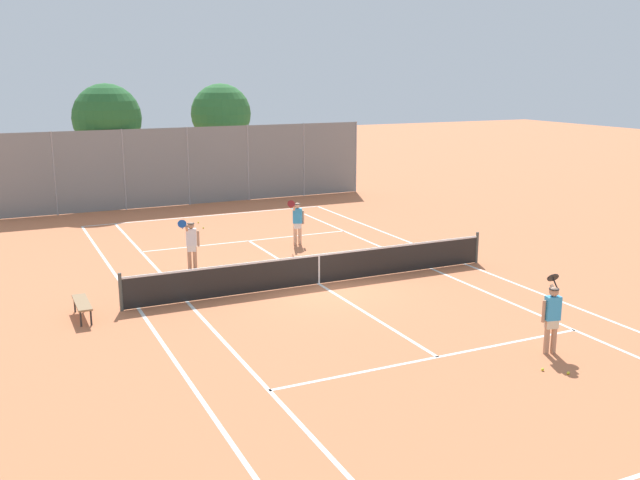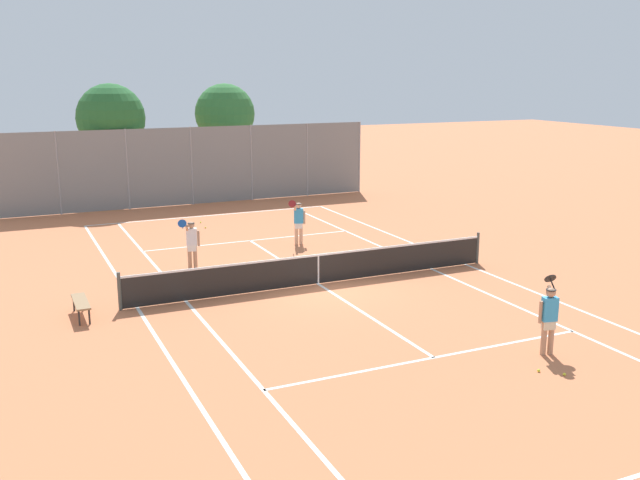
% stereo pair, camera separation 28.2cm
% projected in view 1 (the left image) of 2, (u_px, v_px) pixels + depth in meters
% --- Properties ---
extents(ground_plane, '(120.00, 120.00, 0.00)m').
position_uv_depth(ground_plane, '(319.00, 284.00, 21.91)').
color(ground_plane, '#C67047').
extents(court_line_markings, '(11.10, 23.90, 0.01)m').
position_uv_depth(court_line_markings, '(319.00, 284.00, 21.91)').
color(court_line_markings, silver).
rests_on(court_line_markings, ground).
extents(tennis_net, '(12.00, 0.10, 1.07)m').
position_uv_depth(tennis_net, '(319.00, 268.00, 21.80)').
color(tennis_net, '#474C47').
rests_on(tennis_net, ground).
extents(player_near_side, '(0.78, 0.71, 1.77)m').
position_uv_depth(player_near_side, '(552.00, 315.00, 16.31)').
color(player_near_side, tan).
rests_on(player_near_side, ground).
extents(player_far_left, '(0.81, 0.70, 1.77)m').
position_uv_depth(player_far_left, '(191.00, 242.00, 23.31)').
color(player_far_left, tan).
rests_on(player_far_left, ground).
extents(player_far_right, '(0.83, 0.69, 1.77)m').
position_uv_depth(player_far_right, '(297.00, 220.00, 26.77)').
color(player_far_right, '#D8A884').
rests_on(player_far_right, ground).
extents(loose_tennis_ball_0, '(0.07, 0.07, 0.07)m').
position_uv_depth(loose_tennis_ball_0, '(543.00, 369.00, 15.52)').
color(loose_tennis_ball_0, '#D1DB33').
rests_on(loose_tennis_ball_0, ground).
extents(loose_tennis_ball_1, '(0.07, 0.07, 0.07)m').
position_uv_depth(loose_tennis_ball_1, '(568.00, 373.00, 15.34)').
color(loose_tennis_ball_1, '#D1DB33').
rests_on(loose_tennis_ball_1, ground).
extents(loose_tennis_ball_2, '(0.07, 0.07, 0.07)m').
position_uv_depth(loose_tennis_ball_2, '(203.00, 228.00, 29.70)').
color(loose_tennis_ball_2, '#D1DB33').
rests_on(loose_tennis_ball_2, ground).
extents(loose_tennis_ball_3, '(0.07, 0.07, 0.07)m').
position_uv_depth(loose_tennis_ball_3, '(198.00, 222.00, 30.77)').
color(loose_tennis_ball_3, '#D1DB33').
rests_on(loose_tennis_ball_3, ground).
extents(courtside_bench, '(0.36, 1.50, 0.47)m').
position_uv_depth(courtside_bench, '(82.00, 304.00, 18.76)').
color(courtside_bench, olive).
rests_on(courtside_bench, ground).
extents(back_fence, '(18.57, 0.08, 3.80)m').
position_uv_depth(back_fence, '(188.00, 166.00, 34.69)').
color(back_fence, gray).
rests_on(back_fence, ground).
extents(tree_behind_left, '(3.29, 3.29, 5.86)m').
position_uv_depth(tree_behind_left, '(106.00, 120.00, 34.30)').
color(tree_behind_left, brown).
rests_on(tree_behind_left, ground).
extents(tree_behind_right, '(3.20, 3.20, 5.80)m').
position_uv_depth(tree_behind_right, '(220.00, 115.00, 38.24)').
color(tree_behind_right, brown).
rests_on(tree_behind_right, ground).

